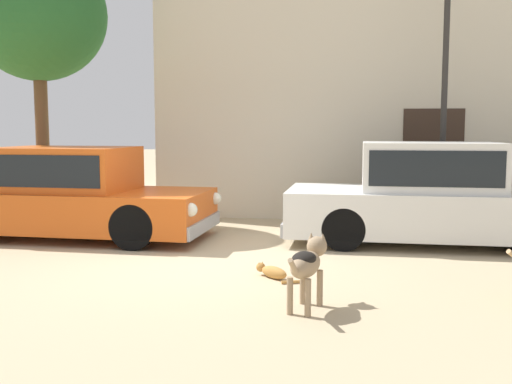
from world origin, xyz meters
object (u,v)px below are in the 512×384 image
object	(u,v)px
parked_sedan_second	(431,194)
stray_cat	(272,272)
parked_sedan_nearest	(73,192)
acacia_tree_left	(38,16)
stray_dog_tan	(307,262)
street_lamp	(445,73)

from	to	relation	value
parked_sedan_second	stray_cat	bearing A→B (deg)	-129.74
parked_sedan_nearest	acacia_tree_left	bearing A→B (deg)	134.18
parked_sedan_second	acacia_tree_left	world-z (taller)	acacia_tree_left
parked_sedan_nearest	stray_cat	world-z (taller)	parked_sedan_nearest
stray_cat	acacia_tree_left	xyz separation A→B (m)	(-4.56, 3.64, 3.67)
stray_cat	stray_dog_tan	bearing A→B (deg)	152.87
parked_sedan_nearest	acacia_tree_left	size ratio (longest dim) A/B	0.89
parked_sedan_second	stray_cat	size ratio (longest dim) A/B	8.28
parked_sedan_nearest	parked_sedan_second	bearing A→B (deg)	5.29
stray_dog_tan	stray_cat	bearing A→B (deg)	38.09
parked_sedan_nearest	parked_sedan_second	distance (m)	5.58
stray_cat	street_lamp	world-z (taller)	street_lamp
parked_sedan_second	stray_dog_tan	xyz separation A→B (m)	(-1.76, -3.46, -0.29)
parked_sedan_nearest	street_lamp	size ratio (longest dim) A/B	1.04
parked_sedan_second	acacia_tree_left	size ratio (longest dim) A/B	0.92
street_lamp	parked_sedan_second	bearing A→B (deg)	-107.31
parked_sedan_nearest	street_lamp	bearing A→B (deg)	17.03
stray_dog_tan	acacia_tree_left	xyz separation A→B (m)	(-5.00, 4.75, 3.29)
parked_sedan_nearest	stray_dog_tan	distance (m)	5.09
parked_sedan_second	street_lamp	xyz separation A→B (m)	(0.39, 1.25, 1.92)
stray_dog_tan	stray_cat	world-z (taller)	stray_dog_tan
parked_sedan_second	stray_dog_tan	size ratio (longest dim) A/B	4.76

